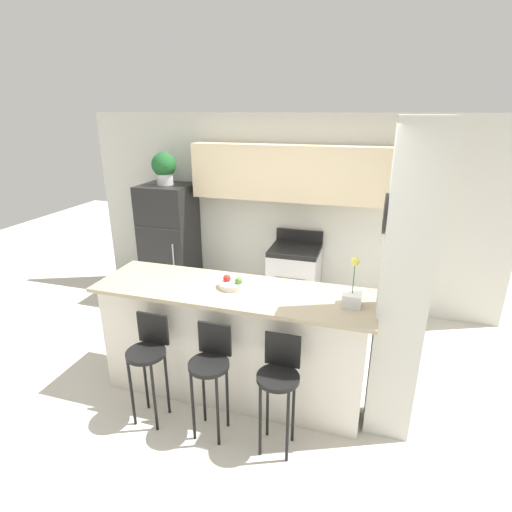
# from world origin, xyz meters

# --- Properties ---
(ground_plane) EXTENTS (14.00, 14.00, 0.00)m
(ground_plane) POSITION_xyz_m (0.00, 0.00, 0.00)
(ground_plane) COLOR beige
(wall_back) EXTENTS (5.60, 0.38, 2.55)m
(wall_back) POSITION_xyz_m (0.10, 2.05, 1.51)
(wall_back) COLOR silver
(wall_back) RESTS_ON ground_plane
(pillar_right) EXTENTS (0.38, 0.32, 2.55)m
(pillar_right) POSITION_xyz_m (1.41, -0.05, 1.28)
(pillar_right) COLOR silver
(pillar_right) RESTS_ON ground_plane
(counter_bar) EXTENTS (2.50, 0.74, 1.08)m
(counter_bar) POSITION_xyz_m (0.00, 0.00, 0.55)
(counter_bar) COLOR silver
(counter_bar) RESTS_ON ground_plane
(refrigerator) EXTENTS (0.68, 0.65, 1.64)m
(refrigerator) POSITION_xyz_m (-1.58, 1.76, 0.82)
(refrigerator) COLOR black
(refrigerator) RESTS_ON ground_plane
(stove_range) EXTENTS (0.63, 0.61, 1.07)m
(stove_range) POSITION_xyz_m (0.21, 1.78, 0.46)
(stove_range) COLOR silver
(stove_range) RESTS_ON ground_plane
(bar_stool_left) EXTENTS (0.33, 0.33, 0.97)m
(bar_stool_left) POSITION_xyz_m (-0.57, -0.54, 0.64)
(bar_stool_left) COLOR black
(bar_stool_left) RESTS_ON ground_plane
(bar_stool_mid) EXTENTS (0.33, 0.33, 0.97)m
(bar_stool_mid) POSITION_xyz_m (0.00, -0.54, 0.64)
(bar_stool_mid) COLOR black
(bar_stool_mid) RESTS_ON ground_plane
(bar_stool_right) EXTENTS (0.33, 0.33, 0.97)m
(bar_stool_right) POSITION_xyz_m (0.57, -0.54, 0.64)
(bar_stool_right) COLOR black
(bar_stool_right) RESTS_ON ground_plane
(potted_plant_on_fridge) EXTENTS (0.32, 0.32, 0.43)m
(potted_plant_on_fridge) POSITION_xyz_m (-1.58, 1.76, 1.87)
(potted_plant_on_fridge) COLOR silver
(potted_plant_on_fridge) RESTS_ON refrigerator
(orchid_vase) EXTENTS (0.15, 0.15, 0.42)m
(orchid_vase) POSITION_xyz_m (1.04, -0.02, 1.18)
(orchid_vase) COLOR white
(orchid_vase) RESTS_ON counter_bar
(fruit_bowl) EXTENTS (0.27, 0.27, 0.11)m
(fruit_bowl) POSITION_xyz_m (-0.01, 0.05, 1.12)
(fruit_bowl) COLOR silver
(fruit_bowl) RESTS_ON counter_bar
(trash_bin) EXTENTS (0.28, 0.28, 0.38)m
(trash_bin) POSITION_xyz_m (-1.02, 1.54, 0.19)
(trash_bin) COLOR black
(trash_bin) RESTS_ON ground_plane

